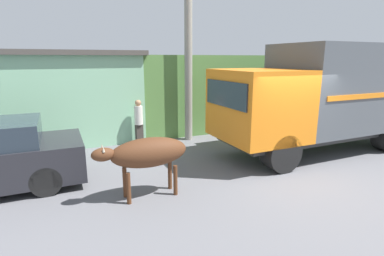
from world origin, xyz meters
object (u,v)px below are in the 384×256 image
object	(u,v)px
brown_cow	(147,153)
utility_pole	(188,41)
cargo_truck	(328,94)
pedestrian_on_hill	(139,120)

from	to	relation	value
brown_cow	utility_pole	xyz separation A→B (m)	(2.66, 3.92, 2.51)
utility_pole	cargo_truck	bearing A→B (deg)	-40.78
cargo_truck	pedestrian_on_hill	world-z (taller)	cargo_truck
pedestrian_on_hill	utility_pole	xyz separation A→B (m)	(1.83, -0.03, 2.61)
cargo_truck	utility_pole	distance (m)	4.87
utility_pole	pedestrian_on_hill	bearing A→B (deg)	179.03
cargo_truck	brown_cow	xyz separation A→B (m)	(-6.13, -0.93, -0.85)
brown_cow	pedestrian_on_hill	size ratio (longest dim) A/B	1.28
cargo_truck	utility_pole	xyz separation A→B (m)	(-3.46, 2.99, 1.66)
cargo_truck	pedestrian_on_hill	distance (m)	6.17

